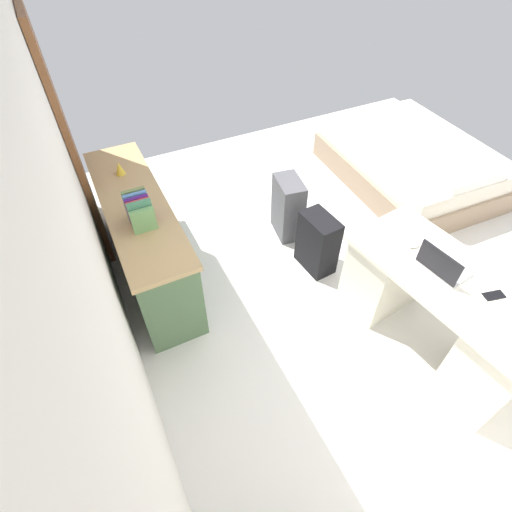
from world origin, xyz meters
TOP-DOWN VIEW (x-y plane):
  - ground_plane at (0.00, 0.00)m, footprint 5.33×5.33m
  - wall_back at (0.00, 2.16)m, footprint 4.04×0.10m
  - door_wooden at (1.47, 2.08)m, footprint 0.88×0.05m
  - desk at (-0.91, 0.06)m, footprint 1.51×0.83m
  - credenza at (0.77, 1.78)m, footprint 1.80×0.48m
  - bed at (0.83, -1.29)m, footprint 1.96×1.49m
  - suitcase_black at (0.15, 0.40)m, footprint 0.38×0.25m
  - suitcase_spare_grey at (0.68, 0.41)m, footprint 0.39×0.28m
  - laptop at (-0.82, 0.10)m, footprint 0.33×0.26m
  - computer_mouse at (-0.55, 0.09)m, footprint 0.07×0.11m
  - cell_phone_near_laptop at (-1.13, -0.05)m, footprint 0.10×0.15m
  - book_row at (0.48, 1.78)m, footprint 0.23×0.17m
  - figurine_small at (1.19, 1.78)m, footprint 0.08×0.08m

SIDE VIEW (x-z plane):
  - ground_plane at x=0.00m, z-range 0.00..0.00m
  - bed at x=0.83m, z-range -0.05..0.53m
  - suitcase_black at x=0.15m, z-range 0.00..0.56m
  - suitcase_spare_grey at x=0.68m, z-range 0.00..0.61m
  - desk at x=-0.91m, z-range 0.02..0.74m
  - credenza at x=0.77m, z-range 0.00..0.79m
  - cell_phone_near_laptop at x=-1.13m, z-range 0.72..0.73m
  - computer_mouse at x=-0.55m, z-range 0.72..0.75m
  - laptop at x=-0.82m, z-range 0.67..0.88m
  - figurine_small at x=1.19m, z-range 0.79..0.90m
  - book_row at x=0.48m, z-range 0.78..1.02m
  - door_wooden at x=1.47m, z-range 0.00..2.04m
  - wall_back at x=0.00m, z-range 0.00..2.80m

